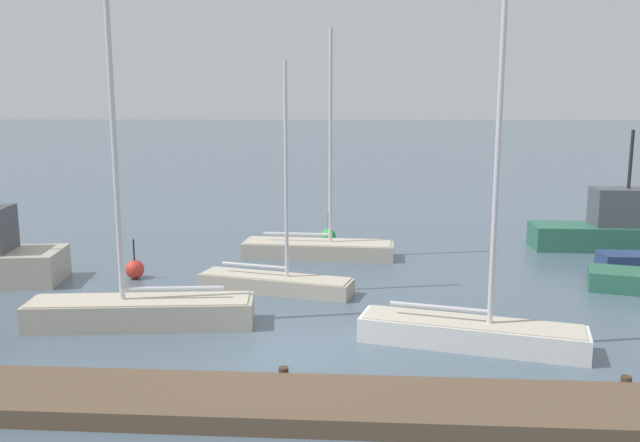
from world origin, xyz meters
The scene contains 9 objects.
ground_plane centered at (0.00, 0.00, 0.00)m, with size 600.00×600.00×0.00m, color slate.
dock_pier centered at (0.00, -3.43, 0.21)m, with size 19.83×2.54×0.50m.
sailboat_0 centered at (-0.10, 11.42, 0.49)m, with size 6.73×2.14×9.84m.
sailboat_1 centered at (-1.27, 5.87, 0.43)m, with size 5.77×2.56×8.14m.
sailboat_2 centered at (4.90, 0.85, 0.60)m, with size 6.34×2.82×11.99m.
sailboat_3 centered at (-4.87, 1.92, 0.60)m, with size 6.92×2.32×11.29m.
fishing_boat_1 centered at (13.83, 14.00, 1.03)m, with size 7.72×2.41×5.56m.
channel_buoy_0 centered at (0.19, 14.35, 0.37)m, with size 0.73×0.73×1.51m.
channel_buoy_2 centered at (-6.98, 7.32, 0.37)m, with size 0.72×0.72×1.55m.
Camera 1 is at (1.83, -16.65, 6.63)m, focal length 36.45 mm.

